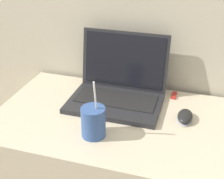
{
  "coord_description": "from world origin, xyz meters",
  "views": [
    {
      "loc": [
        0.24,
        -0.69,
        1.44
      ],
      "look_at": [
        -0.07,
        0.33,
        0.86
      ],
      "focal_mm": 50.0,
      "sensor_mm": 36.0,
      "label": 1
    }
  ],
  "objects_px": {
    "laptop": "(118,87)",
    "usb_stick": "(174,95)",
    "computer_mouse": "(185,117)",
    "drink_cup": "(93,121)"
  },
  "relations": [
    {
      "from": "laptop",
      "to": "drink_cup",
      "type": "relative_size",
      "value": 1.69
    },
    {
      "from": "laptop",
      "to": "usb_stick",
      "type": "relative_size",
      "value": 6.3
    },
    {
      "from": "computer_mouse",
      "to": "laptop",
      "type": "bearing_deg",
      "value": 164.74
    },
    {
      "from": "drink_cup",
      "to": "usb_stick",
      "type": "distance_m",
      "value": 0.44
    },
    {
      "from": "drink_cup",
      "to": "computer_mouse",
      "type": "height_order",
      "value": "drink_cup"
    },
    {
      "from": "laptop",
      "to": "usb_stick",
      "type": "height_order",
      "value": "laptop"
    },
    {
      "from": "usb_stick",
      "to": "computer_mouse",
      "type": "bearing_deg",
      "value": -70.31
    },
    {
      "from": "usb_stick",
      "to": "laptop",
      "type": "bearing_deg",
      "value": -157.27
    },
    {
      "from": "laptop",
      "to": "drink_cup",
      "type": "height_order",
      "value": "laptop"
    },
    {
      "from": "drink_cup",
      "to": "usb_stick",
      "type": "bearing_deg",
      "value": 56.84
    }
  ]
}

